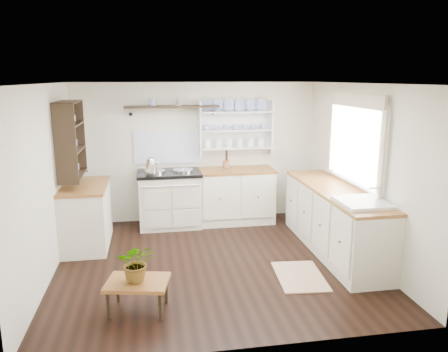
{
  "coord_description": "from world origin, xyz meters",
  "views": [
    {
      "loc": [
        -0.77,
        -5.29,
        2.37
      ],
      "look_at": [
        0.18,
        0.25,
        1.1
      ],
      "focal_mm": 35.0,
      "sensor_mm": 36.0,
      "label": 1
    }
  ],
  "objects": [
    {
      "name": "wall_right",
      "position": [
        2.0,
        0.0,
        1.15
      ],
      "size": [
        0.02,
        3.8,
        2.3
      ],
      "primitive_type": "cube",
      "color": "beige",
      "rests_on": "ground"
    },
    {
      "name": "back_cabinets",
      "position": [
        0.6,
        1.6,
        0.46
      ],
      "size": [
        1.27,
        0.63,
        0.9
      ],
      "color": "white",
      "rests_on": "floor"
    },
    {
      "name": "aga_cooker",
      "position": [
        -0.48,
        1.57,
        0.46
      ],
      "size": [
        1.01,
        0.7,
        0.93
      ],
      "color": "beige",
      "rests_on": "floor"
    },
    {
      "name": "window",
      "position": [
        1.95,
        0.15,
        1.56
      ],
      "size": [
        0.08,
        1.55,
        1.22
      ],
      "color": "white",
      "rests_on": "wall_right"
    },
    {
      "name": "wall_back",
      "position": [
        0.0,
        1.9,
        1.15
      ],
      "size": [
        4.0,
        0.02,
        2.3
      ],
      "primitive_type": "cube",
      "color": "beige",
      "rests_on": "ground"
    },
    {
      "name": "floor",
      "position": [
        0.0,
        0.0,
        0.0
      ],
      "size": [
        4.0,
        3.8,
        0.01
      ],
      "primitive_type": "cube",
      "color": "black",
      "rests_on": "ground"
    },
    {
      "name": "ceiling",
      "position": [
        0.0,
        0.0,
        2.3
      ],
      "size": [
        4.0,
        3.8,
        0.01
      ],
      "primitive_type": "cube",
      "color": "white",
      "rests_on": "wall_back"
    },
    {
      "name": "kettle",
      "position": [
        -0.76,
        1.45,
        1.05
      ],
      "size": [
        0.19,
        0.19,
        0.23
      ],
      "primitive_type": null,
      "color": "silver",
      "rests_on": "aga_cooker"
    },
    {
      "name": "floor_rug",
      "position": [
        0.97,
        -0.61,
        0.01
      ],
      "size": [
        0.62,
        0.89,
        0.02
      ],
      "primitive_type": "cube",
      "rotation": [
        0.0,
        0.0,
        -0.09
      ],
      "color": "#A17D5D",
      "rests_on": "floor"
    },
    {
      "name": "utensil_crock",
      "position": [
        0.46,
        1.68,
        0.97
      ],
      "size": [
        0.1,
        0.1,
        0.12
      ],
      "primitive_type": "cylinder",
      "color": "#975E37",
      "rests_on": "back_cabinets"
    },
    {
      "name": "right_cabinets",
      "position": [
        1.7,
        0.1,
        0.46
      ],
      "size": [
        0.62,
        2.43,
        0.9
      ],
      "color": "white",
      "rests_on": "floor"
    },
    {
      "name": "high_shelf",
      "position": [
        -0.4,
        1.78,
        1.91
      ],
      "size": [
        1.5,
        0.29,
        0.16
      ],
      "color": "black",
      "rests_on": "wall_back"
    },
    {
      "name": "belfast_sink",
      "position": [
        1.7,
        -0.65,
        0.8
      ],
      "size": [
        0.55,
        0.6,
        0.45
      ],
      "color": "white",
      "rests_on": "right_cabinets"
    },
    {
      "name": "wall_left",
      "position": [
        -2.0,
        0.0,
        1.15
      ],
      "size": [
        0.02,
        3.8,
        2.3
      ],
      "primitive_type": "cube",
      "color": "beige",
      "rests_on": "ground"
    },
    {
      "name": "left_shelving",
      "position": [
        -1.84,
        0.9,
        1.55
      ],
      "size": [
        0.28,
        0.8,
        1.05
      ],
      "primitive_type": "cube",
      "color": "black",
      "rests_on": "wall_left"
    },
    {
      "name": "center_table",
      "position": [
        -0.95,
        -1.08,
        0.29
      ],
      "size": [
        0.7,
        0.56,
        0.34
      ],
      "rotation": [
        0.0,
        0.0,
        -0.21
      ],
      "color": "brown",
      "rests_on": "floor"
    },
    {
      "name": "left_cabinets",
      "position": [
        -1.7,
        0.9,
        0.46
      ],
      "size": [
        0.62,
        1.13,
        0.9
      ],
      "color": "white",
      "rests_on": "floor"
    },
    {
      "name": "plate_rack",
      "position": [
        0.65,
        1.86,
        1.56
      ],
      "size": [
        1.2,
        0.22,
        0.9
      ],
      "color": "white",
      "rests_on": "wall_back"
    },
    {
      "name": "potted_plant",
      "position": [
        -0.95,
        -1.08,
        0.54
      ],
      "size": [
        0.37,
        0.32,
        0.41
      ],
      "primitive_type": "imported",
      "rotation": [
        0.0,
        0.0,
        0.0
      ],
      "color": "#3F7233",
      "rests_on": "center_table"
    }
  ]
}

